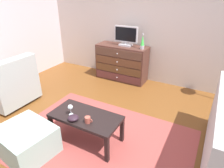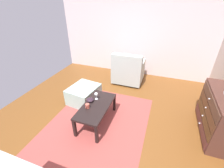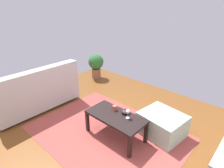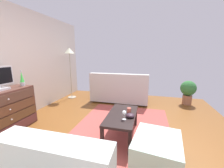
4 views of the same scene
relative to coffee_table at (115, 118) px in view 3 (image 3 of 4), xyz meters
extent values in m
cube|color=brown|center=(-0.03, 0.24, -0.39)|extent=(5.68, 4.98, 0.05)
cube|color=#9E433E|center=(0.17, 0.04, -0.37)|extent=(2.60, 1.90, 0.01)
cube|color=black|center=(-0.47, 0.22, -0.18)|extent=(0.05, 0.05, 0.38)
cube|color=black|center=(0.47, 0.22, -0.18)|extent=(0.05, 0.05, 0.38)
cube|color=black|center=(-0.47, -0.22, -0.18)|extent=(0.05, 0.05, 0.38)
cube|color=black|center=(0.47, -0.22, -0.18)|extent=(0.05, 0.05, 0.38)
cube|color=black|center=(0.00, 0.00, 0.03)|extent=(0.99, 0.49, 0.04)
cylinder|color=silver|center=(-0.19, -0.08, 0.06)|extent=(0.06, 0.06, 0.00)
cylinder|color=silver|center=(-0.19, -0.08, 0.10)|extent=(0.01, 0.01, 0.09)
sphere|color=silver|center=(-0.19, -0.08, 0.18)|extent=(0.07, 0.07, 0.07)
cylinder|color=#B55242|center=(0.12, -0.12, 0.10)|extent=(0.08, 0.08, 0.09)
torus|color=#B55242|center=(0.17, -0.12, 0.10)|extent=(0.05, 0.01, 0.05)
ellipsoid|color=#2C1B26|center=(-0.08, -0.16, 0.09)|extent=(0.15, 0.15, 0.07)
cylinder|color=#332319|center=(2.31, -0.37, -0.34)|extent=(0.05, 0.05, 0.05)
cylinder|color=#332319|center=(1.62, -0.37, -0.34)|extent=(0.05, 0.05, 0.05)
cylinder|color=#332319|center=(1.62, 1.22, -0.34)|extent=(0.05, 0.05, 0.05)
cube|color=#AAACAA|center=(1.96, 0.42, -0.11)|extent=(0.85, 1.75, 0.41)
cube|color=#AAACAA|center=(1.64, 0.42, 0.33)|extent=(0.20, 1.75, 0.47)
cube|color=#AAACAA|center=(1.96, -0.39, 0.19)|extent=(0.81, 0.12, 0.20)
cylinder|color=brown|center=(2.24, 0.62, 0.17)|extent=(0.16, 0.40, 0.16)
cube|color=#9ABFB1|center=(-0.55, -0.59, -0.17)|extent=(0.77, 0.69, 0.39)
cylinder|color=brown|center=(2.16, -1.60, -0.23)|extent=(0.26, 0.26, 0.28)
sphere|color=#2D6B33|center=(2.16, -1.60, 0.13)|extent=(0.44, 0.44, 0.44)
camera|label=1|loc=(1.40, -1.79, 1.64)|focal=31.35mm
camera|label=2|loc=(2.05, 1.07, 1.85)|focal=24.05mm
camera|label=3|loc=(-1.68, 1.94, 1.79)|focal=29.92mm
camera|label=4|loc=(-2.30, -0.43, 1.11)|focal=22.29mm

